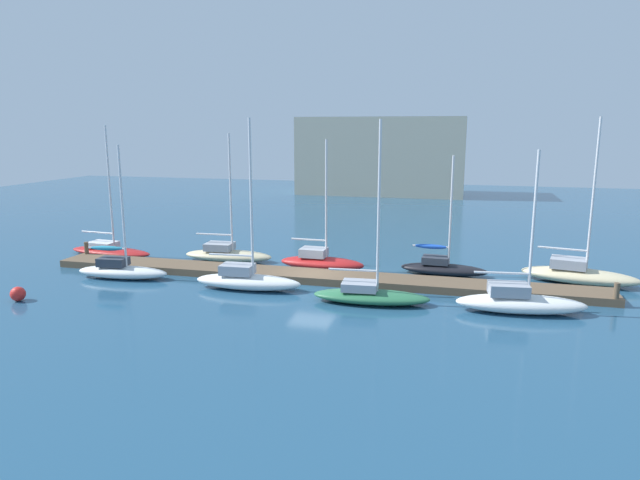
{
  "coord_description": "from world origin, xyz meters",
  "views": [
    {
      "loc": [
        8.44,
        -30.3,
        8.73
      ],
      "look_at": [
        0.0,
        2.0,
        2.0
      ],
      "focal_mm": 31.17,
      "sensor_mm": 36.0,
      "label": 1
    }
  ],
  "objects_px": {
    "sailboat_3": "(247,279)",
    "sailboat_4": "(321,261)",
    "sailboat_6": "(443,267)",
    "sailboat_7": "(519,301)",
    "sailboat_0": "(110,249)",
    "sailboat_5": "(370,294)",
    "harbor_building_distant": "(382,156)",
    "mooring_buoy_red": "(18,294)",
    "sailboat_8": "(578,273)",
    "sailboat_2": "(227,254)",
    "sailboat_1": "(121,269)"
  },
  "relations": [
    {
      "from": "sailboat_0",
      "to": "sailboat_3",
      "type": "xyz_separation_m",
      "value": [
        12.37,
        -5.28,
        0.14
      ]
    },
    {
      "from": "sailboat_0",
      "to": "sailboat_6",
      "type": "height_order",
      "value": "sailboat_0"
    },
    {
      "from": "harbor_building_distant",
      "to": "sailboat_2",
      "type": "bearing_deg",
      "value": -95.6
    },
    {
      "from": "sailboat_3",
      "to": "sailboat_4",
      "type": "distance_m",
      "value": 5.97
    },
    {
      "from": "sailboat_6",
      "to": "harbor_building_distant",
      "type": "height_order",
      "value": "harbor_building_distant"
    },
    {
      "from": "sailboat_8",
      "to": "sailboat_2",
      "type": "bearing_deg",
      "value": -168.22
    },
    {
      "from": "sailboat_4",
      "to": "sailboat_8",
      "type": "xyz_separation_m",
      "value": [
        15.05,
        0.74,
        0.02
      ]
    },
    {
      "from": "sailboat_2",
      "to": "sailboat_6",
      "type": "bearing_deg",
      "value": -2.79
    },
    {
      "from": "sailboat_0",
      "to": "sailboat_5",
      "type": "distance_m",
      "value": 20.26
    },
    {
      "from": "sailboat_3",
      "to": "sailboat_4",
      "type": "bearing_deg",
      "value": 58.6
    },
    {
      "from": "sailboat_0",
      "to": "sailboat_1",
      "type": "bearing_deg",
      "value": -44.73
    },
    {
      "from": "sailboat_6",
      "to": "sailboat_7",
      "type": "xyz_separation_m",
      "value": [
        3.88,
        -6.27,
        0.06
      ]
    },
    {
      "from": "harbor_building_distant",
      "to": "sailboat_3",
      "type": "bearing_deg",
      "value": -90.4
    },
    {
      "from": "sailboat_6",
      "to": "sailboat_0",
      "type": "bearing_deg",
      "value": -175.5
    },
    {
      "from": "sailboat_0",
      "to": "sailboat_1",
      "type": "height_order",
      "value": "sailboat_0"
    },
    {
      "from": "sailboat_1",
      "to": "sailboat_3",
      "type": "distance_m",
      "value": 8.06
    },
    {
      "from": "sailboat_1",
      "to": "harbor_building_distant",
      "type": "height_order",
      "value": "harbor_building_distant"
    },
    {
      "from": "sailboat_6",
      "to": "sailboat_8",
      "type": "xyz_separation_m",
      "value": [
        7.6,
        0.07,
        0.07
      ]
    },
    {
      "from": "sailboat_4",
      "to": "harbor_building_distant",
      "type": "relative_size",
      "value": 0.37
    },
    {
      "from": "sailboat_5",
      "to": "sailboat_7",
      "type": "bearing_deg",
      "value": -1.48
    },
    {
      "from": "sailboat_2",
      "to": "sailboat_6",
      "type": "relative_size",
      "value": 1.17
    },
    {
      "from": "sailboat_0",
      "to": "mooring_buoy_red",
      "type": "bearing_deg",
      "value": -75.47
    },
    {
      "from": "sailboat_3",
      "to": "sailboat_6",
      "type": "height_order",
      "value": "sailboat_3"
    },
    {
      "from": "sailboat_5",
      "to": "mooring_buoy_red",
      "type": "relative_size",
      "value": 12.22
    },
    {
      "from": "sailboat_3",
      "to": "sailboat_5",
      "type": "relative_size",
      "value": 1.01
    },
    {
      "from": "sailboat_1",
      "to": "sailboat_6",
      "type": "distance_m",
      "value": 19.23
    },
    {
      "from": "sailboat_1",
      "to": "mooring_buoy_red",
      "type": "bearing_deg",
      "value": -121.4
    },
    {
      "from": "sailboat_4",
      "to": "sailboat_5",
      "type": "height_order",
      "value": "sailboat_5"
    },
    {
      "from": "sailboat_8",
      "to": "sailboat_4",
      "type": "bearing_deg",
      "value": -165.64
    },
    {
      "from": "sailboat_7",
      "to": "harbor_building_distant",
      "type": "height_order",
      "value": "harbor_building_distant"
    },
    {
      "from": "sailboat_0",
      "to": "sailboat_8",
      "type": "bearing_deg",
      "value": 6.03
    },
    {
      "from": "sailboat_0",
      "to": "sailboat_5",
      "type": "bearing_deg",
      "value": -12.49
    },
    {
      "from": "sailboat_1",
      "to": "sailboat_8",
      "type": "bearing_deg",
      "value": 7.11
    },
    {
      "from": "sailboat_2",
      "to": "sailboat_3",
      "type": "height_order",
      "value": "sailboat_3"
    },
    {
      "from": "sailboat_8",
      "to": "harbor_building_distant",
      "type": "bearing_deg",
      "value": 124.35
    },
    {
      "from": "sailboat_0",
      "to": "sailboat_3",
      "type": "bearing_deg",
      "value": -18.39
    },
    {
      "from": "sailboat_8",
      "to": "mooring_buoy_red",
      "type": "xyz_separation_m",
      "value": [
        -28.52,
        -10.95,
        -0.2
      ]
    },
    {
      "from": "sailboat_5",
      "to": "sailboat_6",
      "type": "relative_size",
      "value": 1.28
    },
    {
      "from": "sailboat_4",
      "to": "sailboat_5",
      "type": "xyz_separation_m",
      "value": [
        4.11,
        -5.95,
        -0.07
      ]
    },
    {
      "from": "sailboat_0",
      "to": "harbor_building_distant",
      "type": "bearing_deg",
      "value": 78.07
    },
    {
      "from": "harbor_building_distant",
      "to": "sailboat_4",
      "type": "bearing_deg",
      "value": -86.58
    },
    {
      "from": "sailboat_1",
      "to": "harbor_building_distant",
      "type": "distance_m",
      "value": 48.49
    },
    {
      "from": "sailboat_6",
      "to": "sailboat_7",
      "type": "height_order",
      "value": "sailboat_7"
    },
    {
      "from": "sailboat_3",
      "to": "sailboat_0",
      "type": "bearing_deg",
      "value": 154.3
    },
    {
      "from": "sailboat_4",
      "to": "mooring_buoy_red",
      "type": "height_order",
      "value": "sailboat_4"
    },
    {
      "from": "sailboat_3",
      "to": "sailboat_7",
      "type": "distance_m",
      "value": 14.21
    },
    {
      "from": "sailboat_4",
      "to": "sailboat_5",
      "type": "distance_m",
      "value": 7.23
    },
    {
      "from": "sailboat_7",
      "to": "mooring_buoy_red",
      "type": "height_order",
      "value": "sailboat_7"
    },
    {
      "from": "sailboat_7",
      "to": "mooring_buoy_red",
      "type": "bearing_deg",
      "value": -175.87
    },
    {
      "from": "sailboat_7",
      "to": "sailboat_8",
      "type": "relative_size",
      "value": 0.83
    }
  ]
}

